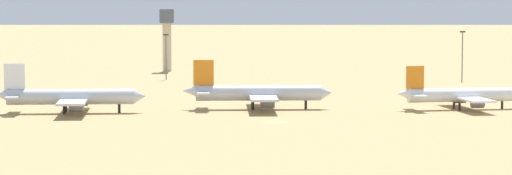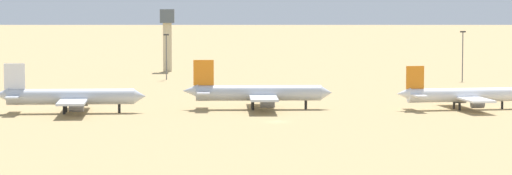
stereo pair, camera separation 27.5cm
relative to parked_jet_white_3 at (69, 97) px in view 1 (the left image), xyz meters
The scene contains 7 objects.
ground 53.59m from the parked_jet_white_3, 23.79° to the right, with size 4000.00×4000.00×0.00m, color tan.
parked_jet_white_3 is the anchor object (origin of this frame).
parked_jet_orange_4 46.46m from the parked_jet_white_3, ahead, with size 37.49×31.40×12.41m.
parked_jet_orange_5 96.67m from the parked_jet_white_3, ahead, with size 33.47×28.34×11.05m.
control_tower 148.90m from the parked_jet_white_3, 81.86° to the left, with size 5.20×5.20×22.65m.
light_pole_west 154.05m from the parked_jet_white_3, 39.74° to the left, with size 1.80×0.50×16.26m.
light_pole_mid 109.77m from the parked_jet_white_3, 78.73° to the left, with size 1.80×0.50×15.13m.
Camera 1 is at (-19.94, -274.00, 30.27)m, focal length 85.60 mm.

